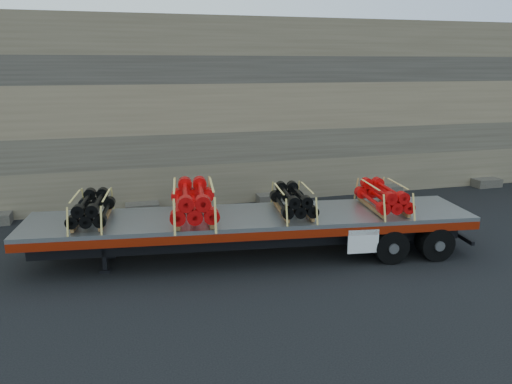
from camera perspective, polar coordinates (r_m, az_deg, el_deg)
The scene contains 7 objects.
ground at distance 14.83m, azimuth -0.07°, elevation -6.53°, with size 120.00×120.00×0.00m, color black.
rock_wall at distance 20.27m, azimuth -5.08°, elevation 9.26°, with size 44.00×3.00×7.00m, color #7A6B54.
trailer at distance 14.09m, azimuth -0.46°, elevation -5.00°, with size 12.30×2.37×1.23m, color #9A9DA1, non-canonical shape.
bundle_front at distance 13.90m, azimuth -18.26°, elevation -1.88°, with size 0.97×1.95×0.69m, color black, non-canonical shape.
bundle_midfront at distance 13.66m, azimuth -7.15°, elevation -1.14°, with size 1.23×2.45×0.87m, color red, non-canonical shape.
bundle_midrear at distance 14.00m, azimuth 4.24°, elevation -1.04°, with size 0.98×1.96×0.69m, color black, non-canonical shape.
bundle_rear at distance 14.80m, azimuth 14.32°, elevation -0.57°, with size 1.01×2.02×0.72m, color red, non-canonical shape.
Camera 1 is at (-3.72, -13.34, 5.30)m, focal length 35.00 mm.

